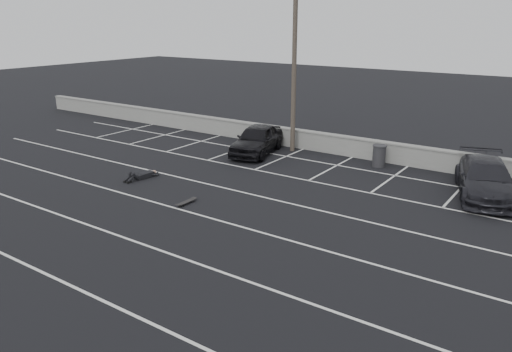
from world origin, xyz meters
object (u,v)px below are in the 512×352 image
Objects in this scene: person at (146,173)px; skateboard at (186,202)px; car_left at (257,139)px; trash_bin at (379,156)px; utility_pole at (294,64)px; car_right at (486,179)px.

person is 2.66× the size of skateboard.
car_left is 1.99× the size of person.
skateboard is (-4.33, -9.47, -0.47)m from trash_bin.
car_left is at bearing 78.95° from person.
skateboard is at bearing -85.36° from utility_pole.
person reaches higher than skateboard.
person is at bearing -111.32° from utility_pole.
trash_bin is (6.41, 1.44, -0.24)m from car_left.
car_right is 4.82× the size of trash_bin.
car_right reaches higher than trash_bin.
utility_pole is at bearing 95.05° from skateboard.
trash_bin is 1.24× the size of skateboard.
trash_bin is at bearing -1.46° from car_left.
car_left reaches higher than person.
car_left is at bearing 104.96° from skateboard.
trash_bin is 10.42m from skateboard.
person is at bearing -172.90° from car_right.
car_right is 14.87m from person.
trash_bin is (5.11, -0.15, -4.23)m from utility_pole.
person is at bearing 158.53° from skateboard.
skateboard is (3.92, -1.57, -0.14)m from person.
trash_bin is 11.42m from person.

